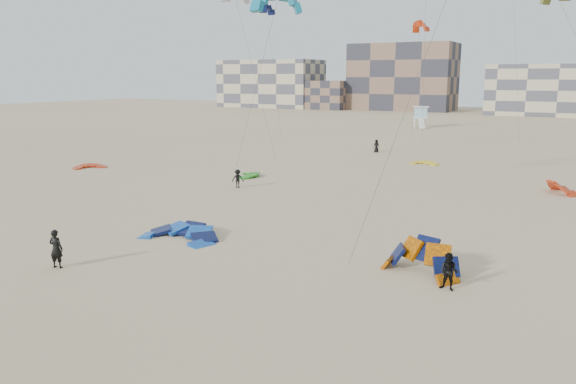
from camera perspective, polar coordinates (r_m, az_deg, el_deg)
The scene contains 19 objects.
ground at distance 28.84m, azimuth -13.83°, elevation -7.14°, with size 320.00×320.00×0.00m, color #C9AF86.
kite_ground_blue at distance 32.97m, azimuth -10.97°, elevation -4.64°, with size 4.70×4.82×1.18m, color blue, non-canonical shape.
kite_ground_orange at distance 27.47m, azimuth 13.17°, elevation -8.06°, with size 3.95×2.80×2.73m, color #F96F00, non-canonical shape.
kite_ground_red at distance 60.64m, azimuth -19.48°, elevation 2.32°, with size 2.91×3.07×0.62m, color red, non-canonical shape.
kite_ground_green at distance 52.42m, azimuth -4.11°, elevation 1.59°, with size 2.90×3.05×0.63m, color #158F18, non-canonical shape.
kite_ground_red_far at distance 49.80m, azimuth 25.95°, elevation -0.10°, with size 2.93×2.70×1.56m, color red, non-canonical shape.
kite_ground_yellow at distance 61.31m, azimuth 13.66°, elevation 2.75°, with size 2.76×2.88×0.54m, color yellow, non-canonical shape.
kitesurfer_main at distance 29.45m, azimuth -22.50°, elevation -5.35°, with size 0.70×0.46×1.92m, color black.
kitesurfer_b at distance 25.48m, azimuth 16.04°, elevation -7.80°, with size 0.81×0.63×1.67m, color black.
kitesurfer_c at distance 46.96m, azimuth -5.13°, elevation 1.36°, with size 1.00×0.58×1.55m, color black.
kitesurfer_e at distance 69.90m, azimuth 8.97°, elevation 4.65°, with size 0.77×0.50×1.57m, color black.
kite_fly_teal_a at distance 40.12m, azimuth -1.13°, elevation 18.71°, with size 11.70×10.77×14.44m.
kite_fly_navy at distance 83.74m, azimuth -2.21°, elevation 18.12°, with size 7.50×7.18×19.13m.
kite_fly_red at distance 83.86m, azimuth 13.31°, elevation 15.95°, with size 4.38×7.45×16.19m.
lifeguard_tower_far at distance 106.36m, azimuth 13.30°, elevation 7.43°, with size 3.49×5.65×3.81m.
condo_west_a at distance 174.23m, azimuth -1.75°, elevation 10.93°, with size 30.00×15.00×14.00m, color #C4B590.
condo_west_b at distance 161.43m, azimuth 11.56°, elevation 11.36°, with size 28.00×14.00×18.00m, color #7C5F4B.
condo_mid at distance 150.17m, azimuth 25.93°, elevation 9.30°, with size 32.00×16.00×12.00m, color #C4B590.
condo_fill_left at distance 163.18m, azimuth 4.04°, elevation 9.81°, with size 12.00×10.00×8.00m, color #7C5F4B.
Camera 1 is at (18.81, -19.88, 9.11)m, focal length 35.00 mm.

